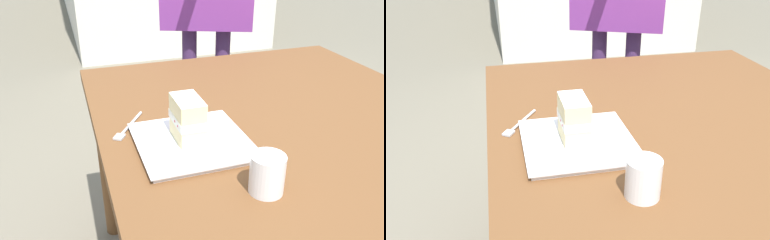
# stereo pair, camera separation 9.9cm
# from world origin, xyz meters

# --- Properties ---
(patio_table) EXTENTS (1.25, 1.08, 0.77)m
(patio_table) POSITION_xyz_m (0.00, 0.00, 0.67)
(patio_table) COLOR brown
(patio_table) RESTS_ON ground
(dessert_plate) EXTENTS (0.28, 0.28, 0.02)m
(dessert_plate) POSITION_xyz_m (0.06, -0.31, 0.78)
(dessert_plate) COLOR white
(dessert_plate) RESTS_ON patio_table
(cake_slice) EXTENTS (0.11, 0.07, 0.11)m
(cake_slice) POSITION_xyz_m (0.05, -0.32, 0.84)
(cake_slice) COLOR beige
(cake_slice) RESTS_ON dessert_plate
(dessert_fork) EXTENTS (0.15, 0.11, 0.01)m
(dessert_fork) POSITION_xyz_m (-0.08, -0.45, 0.77)
(dessert_fork) COLOR silver
(dessert_fork) RESTS_ON patio_table
(coffee_cup) EXTENTS (0.07, 0.07, 0.09)m
(coffee_cup) POSITION_xyz_m (0.30, -0.22, 0.81)
(coffee_cup) COLOR white
(coffee_cup) RESTS_ON patio_table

